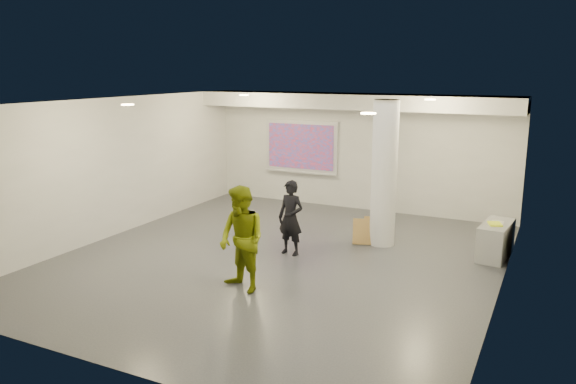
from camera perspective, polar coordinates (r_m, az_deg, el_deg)
The scene contains 20 objects.
floor at distance 10.91m, azimuth -0.93°, elevation -6.84°, with size 8.00×9.00×0.01m, color #383A3F.
ceiling at distance 10.31m, azimuth -0.99°, elevation 9.10°, with size 8.00×9.00×0.01m, color white.
wall_back at distance 14.60m, azimuth 7.13°, elevation 4.08°, with size 8.00×0.01×3.00m, color beige.
wall_front at distance 6.94m, azimuth -18.23°, elevation -5.82°, with size 8.00×0.01×3.00m, color beige.
wall_left at distance 12.80m, azimuth -17.12°, elevation 2.45°, with size 0.01×9.00×3.00m, color beige.
wall_right at distance 9.42m, azimuth 21.25°, elevation -1.30°, with size 0.01×9.00×3.00m, color beige.
soffit_band at distance 13.95m, azimuth 6.53°, elevation 9.16°, with size 8.00×1.10×0.36m, color silver.
downlight_nw at distance 13.56m, azimuth -4.50°, elevation 9.79°, with size 0.22×0.22×0.02m, color #FFDD94.
downlight_ne at distance 11.94m, azimuth 14.24°, elevation 9.09°, with size 0.22×0.22×0.02m, color #FFDD94.
downlight_sw at distance 10.33m, azimuth -15.99°, elevation 8.53°, with size 0.22×0.22×0.02m, color #FFDD94.
downlight_se at distance 8.08m, azimuth 8.17°, elevation 7.92°, with size 0.22×0.22×0.02m, color #FFDD94.
column at distance 11.61m, azimuth 9.74°, elevation 1.84°, with size 0.52×0.52×3.00m, color silver.
projection_screen at distance 15.14m, azimuth 1.33°, elevation 4.57°, with size 2.10×0.13×1.42m.
credenza at distance 11.64m, azimuth 20.34°, elevation -4.62°, with size 0.49×1.17×0.68m, color gray.
papers_stack at distance 11.56m, azimuth 20.50°, elevation -2.93°, with size 0.23×0.29×0.02m, color silver.
postit_pad at distance 11.43m, azimuth 20.28°, elevation -3.05°, with size 0.23×0.31×0.03m, color #E6FF24.
cardboard_back at distance 11.93m, azimuth 8.97°, elevation -3.85°, with size 0.52×0.05×0.57m, color olive.
cardboard_front at distance 11.85m, azimuth 7.80°, elevation -4.01°, with size 0.49×0.05×0.54m, color olive.
woman at distance 10.99m, azimuth 0.28°, elevation -2.64°, with size 0.54×0.35×1.48m, color black.
man at distance 9.19m, azimuth -4.72°, elevation -4.83°, with size 0.85×0.66×1.76m, color #6C7B0D.
Camera 1 is at (4.70, -9.16, 3.60)m, focal length 35.00 mm.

